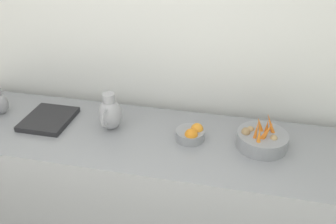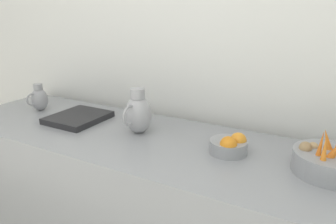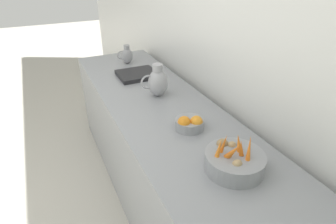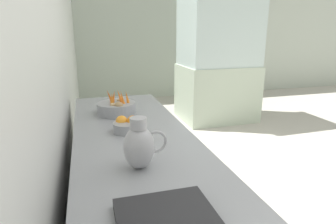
% 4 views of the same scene
% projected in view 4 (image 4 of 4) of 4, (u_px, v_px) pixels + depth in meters
% --- Properties ---
extents(tile_wall_left, '(0.10, 8.88, 3.00)m').
position_uv_depth(tile_wall_left, '(45.00, 32.00, 1.76)').
color(tile_wall_left, white).
rests_on(tile_wall_left, ground_plane).
extents(back_wall_green, '(8.00, 0.10, 3.00)m').
position_uv_depth(back_wall_green, '(247.00, 30.00, 6.97)').
color(back_wall_green, '#B7C1B2').
rests_on(back_wall_green, ground_plane).
extents(prep_counter, '(0.74, 2.78, 0.87)m').
position_uv_depth(prep_counter, '(143.00, 218.00, 1.72)').
color(prep_counter, gray).
rests_on(prep_counter, ground_plane).
extents(vegetable_colander, '(0.30, 0.30, 0.20)m').
position_uv_depth(vegetable_colander, '(117.00, 108.00, 2.27)').
color(vegetable_colander, gray).
rests_on(vegetable_colander, prep_counter).
extents(orange_bowl, '(0.18, 0.18, 0.10)m').
position_uv_depth(orange_bowl, '(127.00, 125.00, 1.89)').
color(orange_bowl, gray).
rests_on(orange_bowl, prep_counter).
extents(metal_pitcher_tall, '(0.21, 0.15, 0.25)m').
position_uv_depth(metal_pitcher_tall, '(140.00, 146.00, 1.37)').
color(metal_pitcher_tall, '#A3A3A8').
rests_on(metal_pitcher_tall, prep_counter).
extents(counter_sink_basin, '(0.34, 0.30, 0.04)m').
position_uv_depth(counter_sink_basin, '(167.00, 219.00, 0.99)').
color(counter_sink_basin, '#232326').
rests_on(counter_sink_basin, prep_counter).
extents(glass_block_booth, '(1.31, 1.00, 2.30)m').
position_uv_depth(glass_block_booth, '(218.00, 53.00, 4.81)').
color(glass_block_booth, '#B7C6AD').
rests_on(glass_block_booth, ground_plane).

